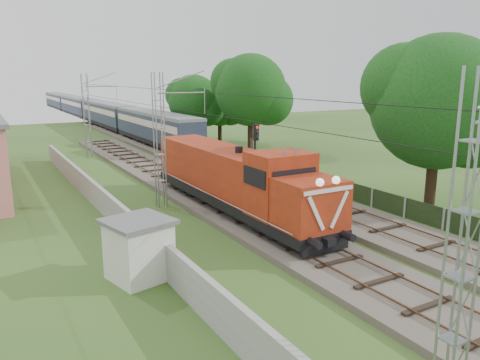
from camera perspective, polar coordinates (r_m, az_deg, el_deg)
ground at (r=20.48m, az=10.76°, el=-10.00°), size 140.00×140.00×0.00m
track_main at (r=25.79m, az=0.67°, el=-4.56°), size 4.20×70.00×0.45m
track_side at (r=39.20m, az=-2.60°, el=1.39°), size 4.20×80.00×0.45m
catenary at (r=28.19m, az=-9.70°, el=4.78°), size 3.31×70.00×8.00m
boundary_wall at (r=27.84m, az=-16.33°, el=-2.58°), size 0.25×40.00×1.50m
fence at (r=27.72m, az=19.49°, el=-3.19°), size 0.12×32.00×1.20m
locomotive at (r=26.29m, az=-0.62°, el=0.21°), size 2.86×16.30×4.14m
coach_rake at (r=83.83m, az=-17.75°, el=8.30°), size 2.85×84.92×3.29m
signal_post at (r=30.40m, az=1.91°, el=4.09°), size 0.52×0.41×4.80m
relay_hut at (r=18.75m, az=-12.22°, el=-8.21°), size 2.83×2.83×2.41m
tree_a at (r=28.23m, az=23.15°, el=8.53°), size 7.77×7.40×10.07m
tree_b at (r=48.93m, az=1.39°, el=10.81°), size 7.76×7.39×10.06m
tree_c at (r=53.87m, az=-5.56°, el=9.52°), size 6.14×5.85×7.96m
tree_d at (r=56.38m, az=-2.44°, el=9.24°), size 5.59×5.32×7.24m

